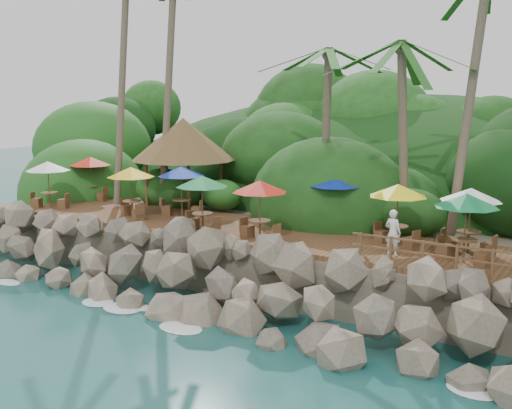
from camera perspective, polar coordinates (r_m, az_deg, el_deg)
The scene contains 11 objects.
ground at distance 22.34m, azimuth -8.33°, elevation -10.94°, with size 140.00×140.00×0.00m, color #19514F.
land_base at distance 35.29m, azimuth 8.63°, elevation -1.34°, with size 32.00×25.20×2.10m, color gray.
jungle_hill at distance 42.36m, azimuth 12.64°, elevation -1.00°, with size 44.80×28.00×15.40m, color #143811.
seawall at distance 23.44m, azimuth -5.22°, elevation -6.89°, with size 29.00×4.00×2.30m, color gray, non-canonical shape.
terrace at distance 26.35m, azimuth 0.00°, elevation -2.57°, with size 26.00×5.00×0.20m, color brown.
jungle_foliage at distance 34.62m, azimuth 7.93°, elevation -3.32°, with size 44.00×16.00×12.00m, color #143811, non-canonical shape.
foam_line at distance 22.54m, azimuth -7.83°, elevation -10.65°, with size 25.20×0.80×0.06m.
palapa at distance 32.07m, azimuth -6.85°, elevation 6.12°, with size 5.47×5.47×4.60m.
dining_clusters at distance 25.65m, azimuth 0.38°, elevation 1.87°, with size 25.83×5.43×2.42m.
railing at distance 20.50m, azimuth 19.85°, elevation -4.85°, with size 8.30×0.10×1.00m.
waiter at distance 22.46m, azimuth 12.76°, elevation -2.58°, with size 0.62×0.41×1.69m, color white.
Camera 1 is at (13.61, -15.81, 7.99)m, focal length 42.51 mm.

